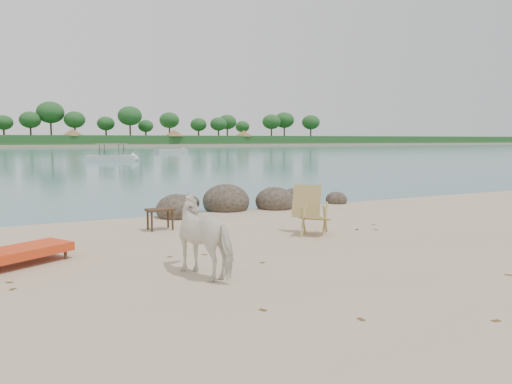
% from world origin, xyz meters
% --- Properties ---
extents(water, '(400.00, 400.00, 0.00)m').
position_xyz_m(water, '(0.00, 90.00, 0.00)').
color(water, '#386B71').
rests_on(water, ground).
extents(far_shore, '(420.00, 90.00, 1.40)m').
position_xyz_m(far_shore, '(0.00, 170.00, 0.00)').
color(far_shore, tan).
rests_on(far_shore, ground).
extents(far_scenery, '(420.00, 18.00, 9.50)m').
position_xyz_m(far_scenery, '(0.03, 136.70, 3.14)').
color(far_scenery, '#1E4C1E').
rests_on(far_scenery, ground).
extents(boulders, '(6.27, 2.79, 1.00)m').
position_xyz_m(boulders, '(2.35, 6.16, 0.20)').
color(boulders, '#312921').
rests_on(boulders, ground).
extents(cow, '(1.03, 1.53, 1.18)m').
position_xyz_m(cow, '(-1.06, 0.04, 0.59)').
color(cow, white).
rests_on(cow, ground).
extents(side_table, '(0.61, 0.41, 0.48)m').
position_xyz_m(side_table, '(-0.65, 3.96, 0.24)').
color(side_table, '#342015').
rests_on(side_table, ground).
extents(lounge_chair, '(2.17, 1.67, 0.63)m').
position_xyz_m(lounge_chair, '(-3.60, 1.94, 0.31)').
color(lounge_chair, red).
rests_on(lounge_chair, ground).
extents(deck_chair, '(0.99, 0.99, 1.04)m').
position_xyz_m(deck_chair, '(2.09, 1.90, 0.52)').
color(deck_chair, tan).
rests_on(deck_chair, ground).
extents(boat_mid, '(5.22, 4.32, 2.72)m').
position_xyz_m(boat_mid, '(6.02, 42.74, 1.36)').
color(boat_mid, silver).
rests_on(boat_mid, water).
extents(boat_far, '(6.28, 3.59, 0.72)m').
position_xyz_m(boat_far, '(19.90, 67.48, 0.36)').
color(boat_far, '#B5B5B0').
rests_on(boat_far, water).
extents(dead_leaves, '(8.42, 7.30, 0.00)m').
position_xyz_m(dead_leaves, '(-0.22, 0.59, 0.01)').
color(dead_leaves, brown).
rests_on(dead_leaves, ground).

